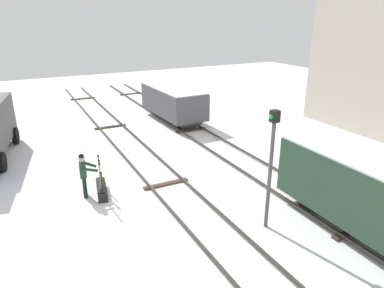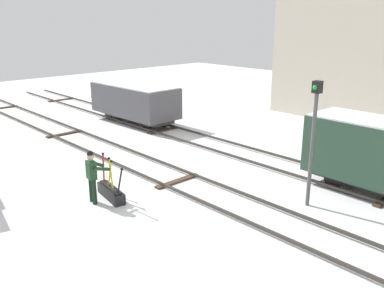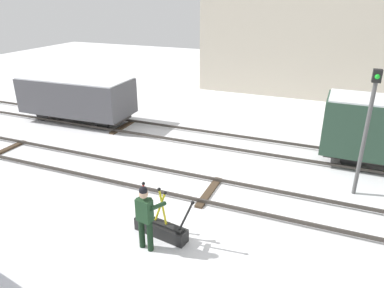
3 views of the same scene
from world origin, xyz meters
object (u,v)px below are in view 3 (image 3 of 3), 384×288
switch_lever_frame (161,227)px  signal_post (368,122)px  freight_car_near_switch (77,96)px  rail_worker (145,214)px

switch_lever_frame → signal_post: signal_post is taller
signal_post → freight_car_near_switch: (-12.68, 2.40, -1.14)m
rail_worker → freight_car_near_switch: 10.70m
rail_worker → freight_car_near_switch: (-7.87, 7.25, 0.29)m
freight_car_near_switch → switch_lever_frame: bearing=-41.6°
switch_lever_frame → rail_worker: (-0.10, -0.58, 0.74)m
rail_worker → switch_lever_frame: bearing=89.7°
rail_worker → freight_car_near_switch: size_ratio=0.32×
switch_lever_frame → freight_car_near_switch: 10.44m
rail_worker → signal_post: signal_post is taller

